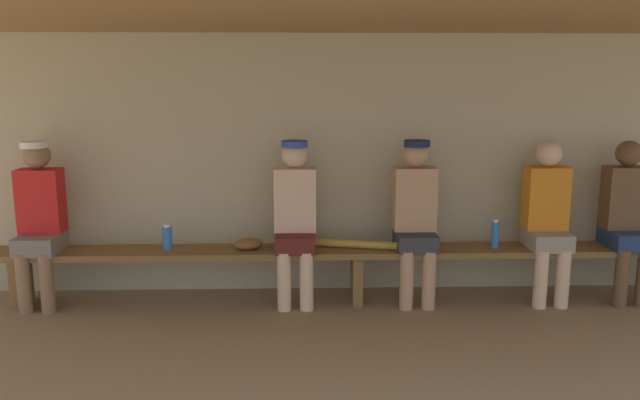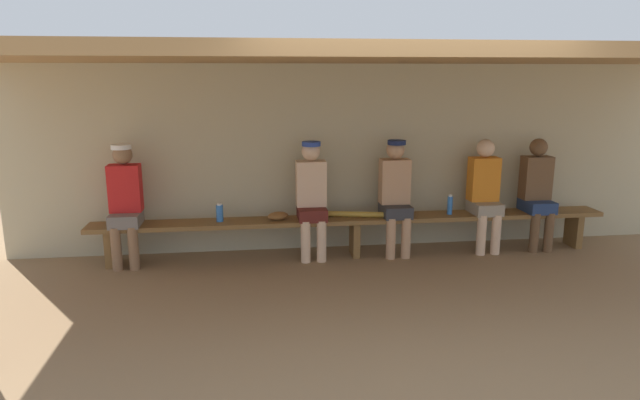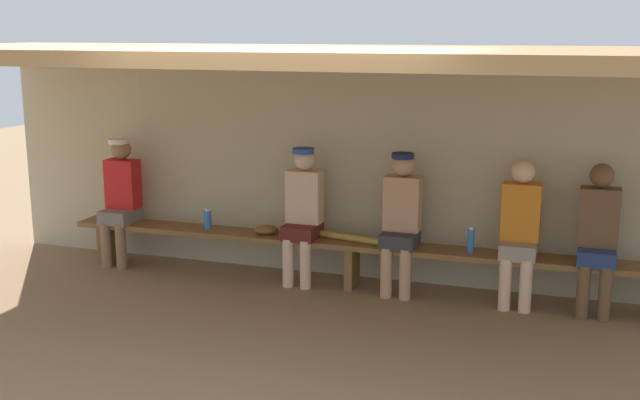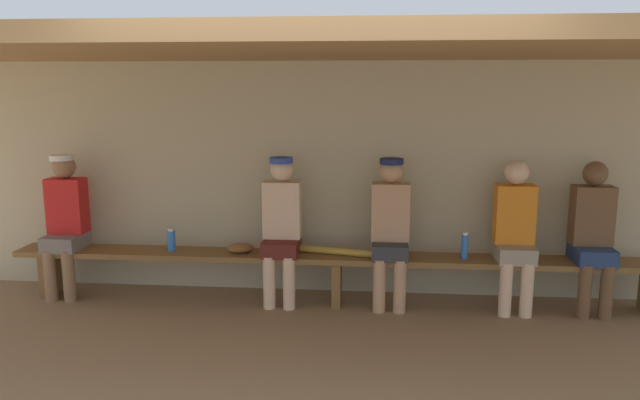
% 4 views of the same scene
% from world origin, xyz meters
% --- Properties ---
extents(ground_plane, '(24.00, 24.00, 0.00)m').
position_xyz_m(ground_plane, '(0.00, 0.00, 0.00)').
color(ground_plane, '#8C6D4C').
extents(back_wall, '(8.00, 0.20, 2.20)m').
position_xyz_m(back_wall, '(0.00, 2.00, 1.10)').
color(back_wall, '#B7AD8C').
rests_on(back_wall, ground).
extents(dugout_roof, '(8.00, 2.80, 0.12)m').
position_xyz_m(dugout_roof, '(0.00, 0.70, 2.26)').
color(dugout_roof, '#9E7547').
rests_on(dugout_roof, back_wall).
extents(bench, '(6.00, 0.36, 0.46)m').
position_xyz_m(bench, '(0.00, 1.55, 0.39)').
color(bench, brown).
rests_on(bench, ground).
extents(player_in_blue, '(0.34, 0.42, 1.34)m').
position_xyz_m(player_in_blue, '(0.48, 1.55, 0.75)').
color(player_in_blue, '#333338').
rests_on(player_in_blue, ground).
extents(player_near_post, '(0.34, 0.42, 1.34)m').
position_xyz_m(player_near_post, '(1.57, 1.55, 0.73)').
color(player_near_post, gray).
rests_on(player_near_post, ground).
extents(player_middle, '(0.34, 0.42, 1.34)m').
position_xyz_m(player_middle, '(-2.56, 1.55, 0.75)').
color(player_middle, slate).
rests_on(player_middle, ground).
extents(player_shirtless_tan, '(0.34, 0.42, 1.34)m').
position_xyz_m(player_shirtless_tan, '(2.23, 1.55, 0.73)').
color(player_shirtless_tan, navy).
rests_on(player_shirtless_tan, ground).
extents(player_leftmost, '(0.34, 0.42, 1.34)m').
position_xyz_m(player_leftmost, '(-0.51, 1.55, 0.75)').
color(player_leftmost, '#591E19').
rests_on(player_leftmost, ground).
extents(water_bottle_blue, '(0.08, 0.08, 0.21)m').
position_xyz_m(water_bottle_blue, '(-1.55, 1.56, 0.56)').
color(water_bottle_blue, blue).
rests_on(water_bottle_blue, bench).
extents(water_bottle_clear, '(0.06, 0.06, 0.24)m').
position_xyz_m(water_bottle_clear, '(1.14, 1.54, 0.57)').
color(water_bottle_clear, blue).
rests_on(water_bottle_clear, bench).
extents(baseball_glove_worn, '(0.27, 0.22, 0.09)m').
position_xyz_m(baseball_glove_worn, '(-0.89, 1.55, 0.51)').
color(baseball_glove_worn, brown).
rests_on(baseball_glove_worn, bench).
extents(baseball_bat, '(0.79, 0.23, 0.07)m').
position_xyz_m(baseball_bat, '(0.01, 1.55, 0.49)').
color(baseball_bat, '#B28C33').
rests_on(baseball_bat, bench).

